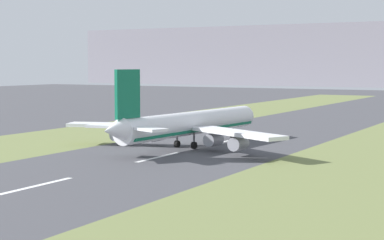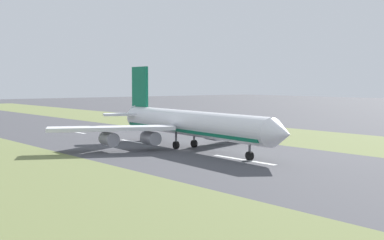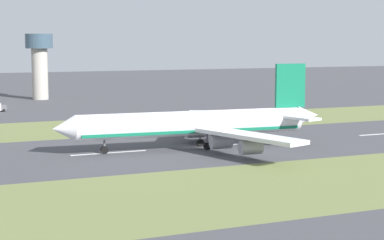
{
  "view_description": "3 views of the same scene",
  "coord_description": "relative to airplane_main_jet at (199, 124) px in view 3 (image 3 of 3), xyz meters",
  "views": [
    {
      "loc": [
        78.07,
        -144.05,
        21.2
      ],
      "look_at": [
        -2.24,
        -0.16,
        7.0
      ],
      "focal_mm": 60.0,
      "sensor_mm": 36.0,
      "label": 1
    },
    {
      "loc": [
        75.71,
        99.06,
        15.99
      ],
      "look_at": [
        -2.24,
        -0.16,
        7.0
      ],
      "focal_mm": 50.0,
      "sensor_mm": 36.0,
      "label": 2
    },
    {
      "loc": [
        -142.66,
        59.09,
        25.78
      ],
      "look_at": [
        -2.24,
        -0.16,
        7.0
      ],
      "focal_mm": 60.0,
      "sensor_mm": 36.0,
      "label": 3
    }
  ],
  "objects": [
    {
      "name": "centreline_dash_mid",
      "position": [
        2.39,
        -18.1,
        -6.01
      ],
      "size": [
        1.2,
        18.0,
        0.01
      ],
      "primitive_type": "cube",
      "color": "silver",
      "rests_on": "ground"
    },
    {
      "name": "ground_plane",
      "position": [
        2.39,
        2.06,
        -6.02
      ],
      "size": [
        800.0,
        800.0,
        0.0
      ],
      "primitive_type": "plane",
      "color": "#424247"
    },
    {
      "name": "airplane_main_jet",
      "position": [
        0.0,
        0.0,
        0.0
      ],
      "size": [
        63.94,
        67.22,
        20.2
      ],
      "color": "white",
      "rests_on": "ground"
    },
    {
      "name": "control_tower",
      "position": [
        148.41,
        12.71,
        11.87
      ],
      "size": [
        12.0,
        12.0,
        29.01
      ],
      "color": "#A39E93",
      "rests_on": "ground"
    },
    {
      "name": "centreline_dash_far",
      "position": [
        2.39,
        21.9,
        -6.01
      ],
      "size": [
        1.2,
        18.0,
        0.01
      ],
      "primitive_type": "cube",
      "color": "silver",
      "rests_on": "ground"
    },
    {
      "name": "grass_median_east",
      "position": [
        47.39,
        2.06,
        -6.02
      ],
      "size": [
        40.0,
        600.0,
        0.01
      ],
      "primitive_type": "cube",
      "color": "olive",
      "rests_on": "ground"
    },
    {
      "name": "grass_median_west",
      "position": [
        -42.61,
        2.06,
        -6.02
      ],
      "size": [
        40.0,
        600.0,
        0.01
      ],
      "primitive_type": "cube",
      "color": "olive",
      "rests_on": "ground"
    }
  ]
}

